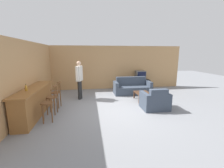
# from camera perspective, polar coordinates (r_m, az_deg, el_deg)

# --- Properties ---
(ground_plane) EXTENTS (24.00, 24.00, 0.00)m
(ground_plane) POSITION_cam_1_polar(r_m,az_deg,el_deg) (5.93, 1.94, -9.62)
(ground_plane) COLOR gray
(wall_back) EXTENTS (9.40, 0.08, 2.60)m
(wall_back) POSITION_cam_1_polar(r_m,az_deg,el_deg) (9.18, -2.17, 6.25)
(wall_back) COLOR tan
(wall_back) RESTS_ON ground_plane
(wall_left) EXTENTS (0.08, 8.65, 2.60)m
(wall_left) POSITION_cam_1_polar(r_m,az_deg,el_deg) (7.18, -26.89, 3.57)
(wall_left) COLOR tan
(wall_left) RESTS_ON ground_plane
(bar_counter) EXTENTS (0.55, 2.77, 0.99)m
(bar_counter) POSITION_cam_1_polar(r_m,az_deg,el_deg) (5.92, -27.27, -5.87)
(bar_counter) COLOR brown
(bar_counter) RESTS_ON ground_plane
(bar_chair_near) EXTENTS (0.45, 0.45, 1.07)m
(bar_chair_near) POSITION_cam_1_polar(r_m,az_deg,el_deg) (5.15, -23.43, -7.39)
(bar_chair_near) COLOR brown
(bar_chair_near) RESTS_ON ground_plane
(bar_chair_mid) EXTENTS (0.43, 0.43, 1.07)m
(bar_chair_mid) POSITION_cam_1_polar(r_m,az_deg,el_deg) (5.74, -21.84, -5.37)
(bar_chair_mid) COLOR brown
(bar_chair_mid) RESTS_ON ground_plane
(bar_chair_far) EXTENTS (0.43, 0.43, 1.07)m
(bar_chair_far) POSITION_cam_1_polar(r_m,az_deg,el_deg) (6.38, -20.49, -3.64)
(bar_chair_far) COLOR brown
(bar_chair_far) RESTS_ON ground_plane
(couch_far) EXTENTS (1.97, 0.87, 0.88)m
(couch_far) POSITION_cam_1_polar(r_m,az_deg,el_deg) (8.21, 7.64, -1.46)
(couch_far) COLOR #384251
(couch_far) RESTS_ON ground_plane
(armchair_near) EXTENTS (0.99, 0.83, 0.86)m
(armchair_near) POSITION_cam_1_polar(r_m,az_deg,el_deg) (6.09, 16.09, -6.38)
(armchair_near) COLOR #384251
(armchair_near) RESTS_ON ground_plane
(coffee_table) EXTENTS (0.65, 0.87, 0.37)m
(coffee_table) POSITION_cam_1_polar(r_m,az_deg,el_deg) (7.08, 11.58, -3.65)
(coffee_table) COLOR #472D1E
(coffee_table) RESTS_ON ground_plane
(tv_unit) EXTENTS (1.18, 0.47, 0.56)m
(tv_unit) POSITION_cam_1_polar(r_m,az_deg,el_deg) (9.43, 10.59, -0.06)
(tv_unit) COLOR black
(tv_unit) RESTS_ON ground_plane
(tv) EXTENTS (0.57, 0.51, 0.55)m
(tv) POSITION_cam_1_polar(r_m,az_deg,el_deg) (9.33, 10.72, 3.28)
(tv) COLOR #4C4C4C
(tv) RESTS_ON tv_unit
(bottle) EXTENTS (0.08, 0.08, 0.22)m
(bottle) POSITION_cam_1_polar(r_m,az_deg,el_deg) (5.42, -29.91, -1.24)
(bottle) COLOR #B27A23
(bottle) RESTS_ON bar_counter
(person_by_window) EXTENTS (0.31, 0.59, 1.80)m
(person_by_window) POSITION_cam_1_polar(r_m,az_deg,el_deg) (7.18, -12.32, 2.26)
(person_by_window) COLOR black
(person_by_window) RESTS_ON ground_plane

